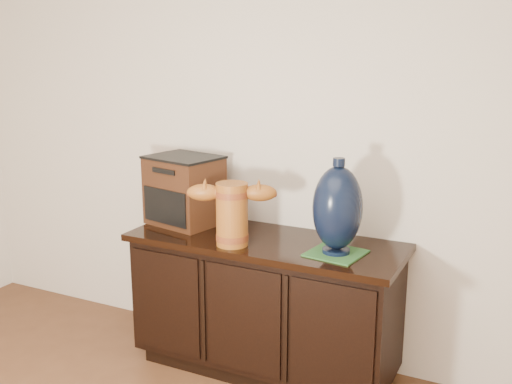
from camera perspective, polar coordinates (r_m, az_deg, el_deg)
The scene contains 6 objects.
sideboard at distance 3.29m, azimuth 0.86°, elevation -10.60°, with size 1.46×0.56×0.75m.
terracotta_vessel at distance 3.01m, azimuth -2.30°, elevation -1.76°, with size 0.44×0.26×0.32m.
tv_radio at distance 3.41m, azimuth -6.84°, elevation 0.18°, with size 0.44×0.39×0.39m.
green_mat at distance 2.96m, azimuth 7.62°, elevation -5.79°, with size 0.25×0.25×0.01m, color #2A5B29.
lamp_base at distance 2.89m, azimuth 7.76°, elevation -1.56°, with size 0.27×0.27×0.47m.
spray_can at distance 3.36m, azimuth -1.63°, elevation -1.67°, with size 0.07×0.07×0.19m.
Camera 1 is at (1.29, -0.48, 1.74)m, focal length 42.00 mm.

